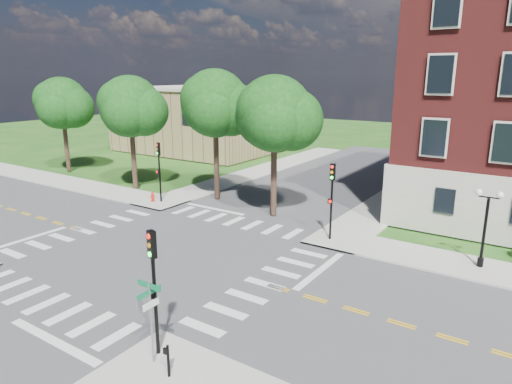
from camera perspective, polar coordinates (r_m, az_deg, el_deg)
The scene contains 19 objects.
ground at distance 27.39m, azimuth -11.84°, elevation -7.54°, with size 160.00×160.00×0.00m, color #1A4E16.
road_ew at distance 27.38m, azimuth -11.84°, elevation -7.53°, with size 90.00×12.00×0.01m, color #3D3D3F.
road_ns at distance 27.38m, azimuth -11.84°, elevation -7.53°, with size 12.00×90.00×0.01m, color #3D3D3F.
sidewalk_ne at distance 34.60m, azimuth 27.14°, elevation -4.07°, with size 34.00×34.00×0.12m.
sidewalk_nw at distance 48.24m, azimuth -11.81°, elevation 2.18°, with size 34.00×34.00×0.12m.
crosswalk_east at distance 23.18m, azimuth 1.08°, elevation -11.44°, with size 2.20×10.20×0.02m, color silver, non-canonical shape.
stop_bar_east at distance 24.87m, azimuth 8.02°, elevation -9.70°, with size 0.40×5.50×0.00m, color silver.
secondary_building at distance 62.67m, azimuth -6.77°, elevation 9.10°, with size 20.40×15.40×8.30m.
tree_a at distance 51.69m, azimuth -23.09°, elevation 10.15°, with size 5.31×5.31×9.76m.
tree_b at distance 41.53m, azimuth -15.46°, elevation 10.23°, with size 5.33×5.33×9.96m.
tree_c at distance 36.86m, azimuth -5.14°, elevation 10.92°, with size 5.41×5.41×10.46m.
tree_d at distance 32.13m, azimuth 2.31°, elevation 9.70°, with size 5.35×5.35×10.03m.
traffic_signal_se at distance 16.82m, azimuth -12.69°, elevation -10.35°, with size 0.37×0.43×4.80m.
traffic_signal_ne at distance 28.21m, azimuth 9.46°, elevation 0.05°, with size 0.37×0.42×4.80m.
traffic_signal_nw at distance 37.04m, azimuth -12.03°, elevation 3.40°, with size 0.38×0.45×4.80m.
twin_lamp_west at distance 26.84m, azimuth 26.75°, elevation -3.59°, with size 1.36×0.36×4.23m.
street_sign_pole at distance 16.75m, azimuth -13.06°, elevation -13.84°, with size 1.10×1.10×3.10m.
push_button_post at distance 16.71m, azimuth -10.97°, elevation -19.84°, with size 0.14×0.21×1.20m.
fire_hydrant at distance 37.88m, azimuth -12.79°, elevation -0.63°, with size 0.35×0.35×0.75m.
Camera 1 is at (18.37, -17.58, 10.18)m, focal length 32.00 mm.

